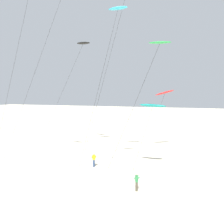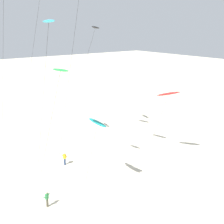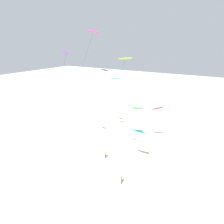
# 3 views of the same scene
# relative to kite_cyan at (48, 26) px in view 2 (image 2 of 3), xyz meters

# --- Properties ---
(ground_plane) EXTENTS (260.00, 260.00, 0.00)m
(ground_plane) POSITION_rel_kite_cyan_xyz_m (-1.48, -1.51, -16.93)
(ground_plane) COLOR beige
(kite_cyan) EXTENTS (5.47, 1.03, 17.54)m
(kite_cyan) POSITION_rel_kite_cyan_xyz_m (0.00, 0.00, 0.00)
(kite_cyan) COLOR #33BFE0
(kite_cyan) RESTS_ON ground
(kite_green) EXTENTS (6.45, 1.23, 13.55)m
(kite_green) POSITION_rel_kite_cyan_xyz_m (4.42, -1.27, -3.75)
(kite_green) COLOR green
(kite_green) RESTS_ON ground
(kite_teal) EXTENTS (3.64, 0.87, 7.84)m
(kite_teal) POSITION_rel_kite_cyan_xyz_m (3.03, 3.28, -9.42)
(kite_teal) COLOR teal
(kite_teal) RESTS_ON ground
(kite_black) EXTENTS (9.36, 1.80, 17.00)m
(kite_black) POSITION_rel_kite_cyan_xyz_m (-9.80, 11.70, -0.38)
(kite_black) COLOR black
(kite_black) RESTS_ON ground
(kite_red) EXTENTS (4.32, 2.02, 9.57)m
(kite_red) POSITION_rel_kite_cyan_xyz_m (2.73, 13.97, -8.00)
(kite_red) COLOR red
(kite_red) RESTS_ON ground
(kite_flyer_nearest) EXTENTS (0.70, 0.69, 1.67)m
(kite_flyer_nearest) POSITION_rel_kite_cyan_xyz_m (-3.95, 2.89, -16.04)
(kite_flyer_nearest) COLOR navy
(kite_flyer_nearest) RESTS_ON ground
(kite_flyer_middle) EXTENTS (0.70, 0.71, 1.67)m
(kite_flyer_middle) POSITION_rel_kite_cyan_xyz_m (2.82, -2.57, -16.04)
(kite_flyer_middle) COLOR #4C4738
(kite_flyer_middle) RESTS_ON ground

